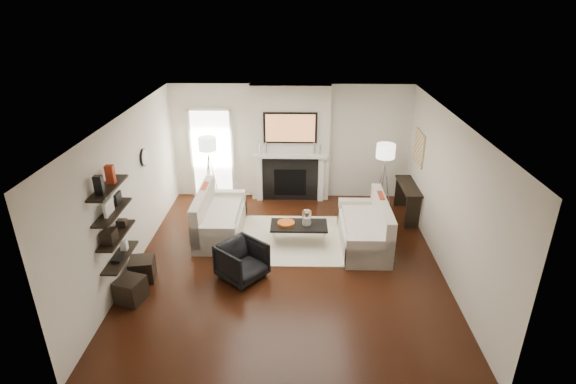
{
  "coord_description": "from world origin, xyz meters",
  "views": [
    {
      "loc": [
        0.18,
        -7.01,
        4.53
      ],
      "look_at": [
        0.0,
        0.6,
        1.15
      ],
      "focal_mm": 28.0,
      "sensor_mm": 36.0,
      "label": 1
    }
  ],
  "objects_px": {
    "lamp_left_shade": "(207,144)",
    "coffee_table": "(299,225)",
    "loveseat_right_base": "(363,235)",
    "ottoman_near": "(142,269)",
    "loveseat_left_base": "(221,224)",
    "lamp_right_shade": "(386,151)",
    "armchair": "(242,259)"
  },
  "relations": [
    {
      "from": "loveseat_right_base",
      "to": "coffee_table",
      "type": "bearing_deg",
      "value": 179.27
    },
    {
      "from": "coffee_table",
      "to": "loveseat_left_base",
      "type": "bearing_deg",
      "value": 166.87
    },
    {
      "from": "armchair",
      "to": "lamp_right_shade",
      "type": "xyz_separation_m",
      "value": [
        2.81,
        2.62,
        1.09
      ]
    },
    {
      "from": "coffee_table",
      "to": "armchair",
      "type": "bearing_deg",
      "value": -129.51
    },
    {
      "from": "loveseat_left_base",
      "to": "loveseat_right_base",
      "type": "height_order",
      "value": "same"
    },
    {
      "from": "coffee_table",
      "to": "armchair",
      "type": "distance_m",
      "value": 1.53
    },
    {
      "from": "loveseat_right_base",
      "to": "ottoman_near",
      "type": "height_order",
      "value": "loveseat_right_base"
    },
    {
      "from": "lamp_left_shade",
      "to": "coffee_table",
      "type": "bearing_deg",
      "value": -41.82
    },
    {
      "from": "armchair",
      "to": "ottoman_near",
      "type": "bearing_deg",
      "value": 133.49
    },
    {
      "from": "coffee_table",
      "to": "lamp_right_shade",
      "type": "distance_m",
      "value": 2.56
    },
    {
      "from": "coffee_table",
      "to": "lamp_left_shade",
      "type": "xyz_separation_m",
      "value": [
        -2.06,
        1.84,
        1.05
      ]
    },
    {
      "from": "loveseat_left_base",
      "to": "loveseat_right_base",
      "type": "xyz_separation_m",
      "value": [
        2.85,
        -0.39,
        0.0
      ]
    },
    {
      "from": "loveseat_left_base",
      "to": "coffee_table",
      "type": "relative_size",
      "value": 1.64
    },
    {
      "from": "armchair",
      "to": "loveseat_left_base",
      "type": "bearing_deg",
      "value": 62.1
    },
    {
      "from": "lamp_left_shade",
      "to": "lamp_right_shade",
      "type": "distance_m",
      "value": 3.92
    },
    {
      "from": "lamp_left_shade",
      "to": "ottoman_near",
      "type": "bearing_deg",
      "value": -101.25
    },
    {
      "from": "coffee_table",
      "to": "lamp_left_shade",
      "type": "height_order",
      "value": "lamp_left_shade"
    },
    {
      "from": "lamp_right_shade",
      "to": "ottoman_near",
      "type": "distance_m",
      "value": 5.42
    },
    {
      "from": "loveseat_right_base",
      "to": "lamp_right_shade",
      "type": "relative_size",
      "value": 4.5
    },
    {
      "from": "coffee_table",
      "to": "lamp_right_shade",
      "type": "bearing_deg",
      "value": 38.02
    },
    {
      "from": "loveseat_left_base",
      "to": "ottoman_near",
      "type": "distance_m",
      "value": 1.97
    },
    {
      "from": "coffee_table",
      "to": "ottoman_near",
      "type": "height_order",
      "value": "coffee_table"
    },
    {
      "from": "armchair",
      "to": "lamp_right_shade",
      "type": "relative_size",
      "value": 1.8
    },
    {
      "from": "loveseat_right_base",
      "to": "ottoman_near",
      "type": "distance_m",
      "value": 4.13
    },
    {
      "from": "loveseat_right_base",
      "to": "ottoman_near",
      "type": "bearing_deg",
      "value": -162.27
    },
    {
      "from": "loveseat_right_base",
      "to": "armchair",
      "type": "height_order",
      "value": "armchair"
    },
    {
      "from": "loveseat_left_base",
      "to": "armchair",
      "type": "xyz_separation_m",
      "value": [
        0.62,
        -1.55,
        0.15
      ]
    },
    {
      "from": "loveseat_left_base",
      "to": "armchair",
      "type": "distance_m",
      "value": 1.68
    },
    {
      "from": "loveseat_right_base",
      "to": "lamp_left_shade",
      "type": "bearing_deg",
      "value": 150.72
    },
    {
      "from": "loveseat_left_base",
      "to": "coffee_table",
      "type": "distance_m",
      "value": 1.65
    },
    {
      "from": "loveseat_right_base",
      "to": "coffee_table",
      "type": "height_order",
      "value": "same"
    },
    {
      "from": "lamp_left_shade",
      "to": "lamp_right_shade",
      "type": "relative_size",
      "value": 1.0
    }
  ]
}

